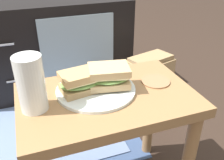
{
  "coord_description": "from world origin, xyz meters",
  "views": [
    {
      "loc": [
        -0.22,
        -0.64,
        0.89
      ],
      "look_at": [
        0.02,
        0.0,
        0.51
      ],
      "focal_mm": 40.45,
      "sensor_mm": 36.0,
      "label": 1
    }
  ],
  "objects_px": {
    "plate": "(96,90)",
    "paper_bag": "(149,84)",
    "sandwich_back": "(109,76)",
    "sandwich_front": "(82,81)",
    "beer_glass": "(31,86)",
    "tv_cabinet": "(53,44)",
    "coaster": "(156,81)"
  },
  "relations": [
    {
      "from": "sandwich_back",
      "to": "tv_cabinet",
      "type": "bearing_deg",
      "value": 94.28
    },
    {
      "from": "tv_cabinet",
      "to": "plate",
      "type": "bearing_deg",
      "value": -88.45
    },
    {
      "from": "tv_cabinet",
      "to": "paper_bag",
      "type": "xyz_separation_m",
      "value": [
        0.45,
        -0.5,
        -0.12
      ]
    },
    {
      "from": "plate",
      "to": "tv_cabinet",
      "type": "bearing_deg",
      "value": 91.55
    },
    {
      "from": "plate",
      "to": "paper_bag",
      "type": "relative_size",
      "value": 0.75
    },
    {
      "from": "tv_cabinet",
      "to": "sandwich_back",
      "type": "xyz_separation_m",
      "value": [
        0.07,
        -0.92,
        0.22
      ]
    },
    {
      "from": "sandwich_back",
      "to": "coaster",
      "type": "xyz_separation_m",
      "value": [
        0.17,
        -0.01,
        -0.05
      ]
    },
    {
      "from": "tv_cabinet",
      "to": "sandwich_front",
      "type": "height_order",
      "value": "tv_cabinet"
    },
    {
      "from": "sandwich_front",
      "to": "beer_glass",
      "type": "distance_m",
      "value": 0.16
    },
    {
      "from": "sandwich_front",
      "to": "sandwich_back",
      "type": "distance_m",
      "value": 0.09
    },
    {
      "from": "sandwich_back",
      "to": "paper_bag",
      "type": "xyz_separation_m",
      "value": [
        0.38,
        0.42,
        -0.34
      ]
    },
    {
      "from": "paper_bag",
      "to": "sandwich_front",
      "type": "bearing_deg",
      "value": -138.82
    },
    {
      "from": "plate",
      "to": "paper_bag",
      "type": "height_order",
      "value": "plate"
    },
    {
      "from": "sandwich_back",
      "to": "beer_glass",
      "type": "distance_m",
      "value": 0.24
    },
    {
      "from": "coaster",
      "to": "sandwich_front",
      "type": "bearing_deg",
      "value": 176.26
    },
    {
      "from": "plate",
      "to": "sandwich_front",
      "type": "distance_m",
      "value": 0.06
    },
    {
      "from": "sandwich_back",
      "to": "sandwich_front",
      "type": "bearing_deg",
      "value": 175.92
    },
    {
      "from": "beer_glass",
      "to": "paper_bag",
      "type": "height_order",
      "value": "beer_glass"
    },
    {
      "from": "plate",
      "to": "coaster",
      "type": "distance_m",
      "value": 0.21
    },
    {
      "from": "plate",
      "to": "sandwich_back",
      "type": "xyz_separation_m",
      "value": [
        0.04,
        -0.0,
        0.04
      ]
    },
    {
      "from": "tv_cabinet",
      "to": "coaster",
      "type": "height_order",
      "value": "tv_cabinet"
    },
    {
      "from": "plate",
      "to": "beer_glass",
      "type": "xyz_separation_m",
      "value": [
        -0.19,
        -0.04,
        0.08
      ]
    },
    {
      "from": "tv_cabinet",
      "to": "coaster",
      "type": "distance_m",
      "value": 0.97
    },
    {
      "from": "tv_cabinet",
      "to": "plate",
      "type": "xyz_separation_m",
      "value": [
        0.02,
        -0.91,
        0.17
      ]
    },
    {
      "from": "beer_glass",
      "to": "paper_bag",
      "type": "distance_m",
      "value": 0.85
    },
    {
      "from": "paper_bag",
      "to": "coaster",
      "type": "bearing_deg",
      "value": -116.72
    },
    {
      "from": "tv_cabinet",
      "to": "sandwich_front",
      "type": "relative_size",
      "value": 6.22
    },
    {
      "from": "sandwich_back",
      "to": "paper_bag",
      "type": "distance_m",
      "value": 0.66
    },
    {
      "from": "tv_cabinet",
      "to": "sandwich_back",
      "type": "relative_size",
      "value": 6.2
    },
    {
      "from": "plate",
      "to": "paper_bag",
      "type": "distance_m",
      "value": 0.67
    },
    {
      "from": "sandwich_front",
      "to": "coaster",
      "type": "height_order",
      "value": "sandwich_front"
    },
    {
      "from": "beer_glass",
      "to": "coaster",
      "type": "xyz_separation_m",
      "value": [
        0.41,
        0.02,
        -0.08
      ]
    }
  ]
}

